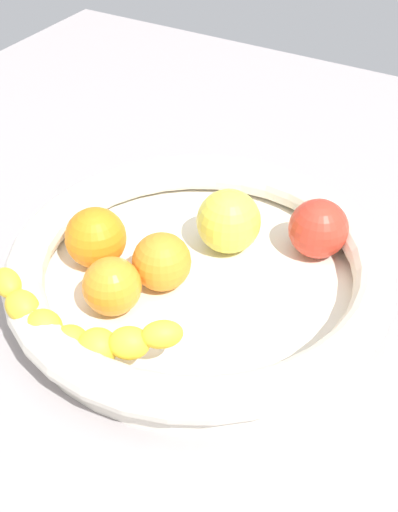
# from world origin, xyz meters

# --- Properties ---
(kitchen_counter) EXTENTS (1.20, 1.20, 0.03)m
(kitchen_counter) POSITION_xyz_m (0.00, 0.00, 0.01)
(kitchen_counter) COLOR #9D9595
(kitchen_counter) RESTS_ON ground
(fruit_bowl) EXTENTS (0.38, 0.38, 0.06)m
(fruit_bowl) POSITION_xyz_m (0.00, 0.00, 0.06)
(fruit_bowl) COLOR silver
(fruit_bowl) RESTS_ON kitchen_counter
(banana_draped_left) EXTENTS (0.07, 0.20, 0.05)m
(banana_draped_left) POSITION_xyz_m (-0.14, 0.04, 0.08)
(banana_draped_left) COLOR yellow
(banana_draped_left) RESTS_ON fruit_bowl
(orange_front) EXTENTS (0.06, 0.06, 0.06)m
(orange_front) POSITION_xyz_m (-0.03, 0.10, 0.08)
(orange_front) COLOR orange
(orange_front) RESTS_ON fruit_bowl
(orange_mid_left) EXTENTS (0.06, 0.06, 0.06)m
(orange_mid_left) POSITION_xyz_m (-0.08, 0.05, 0.07)
(orange_mid_left) COLOR orange
(orange_mid_left) RESTS_ON fruit_bowl
(orange_mid_right) EXTENTS (0.06, 0.06, 0.06)m
(orange_mid_right) POSITION_xyz_m (-0.02, 0.03, 0.07)
(orange_mid_right) COLOR orange
(orange_mid_right) RESTS_ON fruit_bowl
(tomato_red) EXTENTS (0.06, 0.06, 0.06)m
(tomato_red) POSITION_xyz_m (0.10, -0.08, 0.08)
(tomato_red) COLOR red
(tomato_red) RESTS_ON fruit_bowl
(apple_yellow) EXTENTS (0.07, 0.07, 0.07)m
(apple_yellow) POSITION_xyz_m (0.06, 0.00, 0.08)
(apple_yellow) COLOR #D6D143
(apple_yellow) RESTS_ON fruit_bowl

